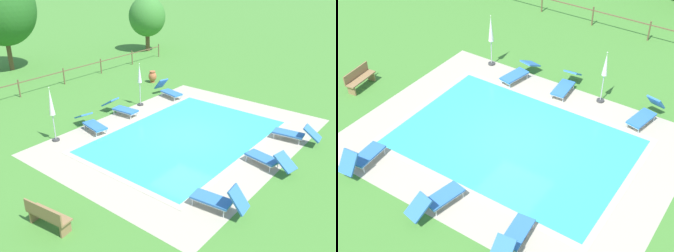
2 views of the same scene
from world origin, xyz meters
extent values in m
plane|color=#478433|center=(0.00, 0.00, 0.00)|extent=(160.00, 160.00, 0.00)
cube|color=#B2A893|center=(0.00, 0.00, 0.00)|extent=(11.82, 9.02, 0.01)
cube|color=#38C6D1|center=(0.00, 0.00, 0.01)|extent=(8.53, 5.74, 0.01)
cube|color=#C0B59F|center=(0.00, 2.99, 0.01)|extent=(9.01, 0.24, 0.01)
cube|color=#C0B59F|center=(0.00, -2.99, 0.01)|extent=(9.01, 0.24, 0.01)
cube|color=#C0B59F|center=(4.39, 0.00, 0.01)|extent=(0.24, 5.74, 0.01)
cube|color=#C0B59F|center=(-4.39, 0.00, 0.01)|extent=(0.24, 5.74, 0.01)
cube|color=#3370BC|center=(0.02, 3.84, 0.32)|extent=(0.70, 1.34, 0.07)
cube|color=#3370BC|center=(-0.05, 4.85, 0.53)|extent=(0.66, 0.80, 0.50)
cube|color=silver|center=(0.02, 3.84, 0.26)|extent=(0.66, 1.31, 0.04)
cylinder|color=silver|center=(0.32, 3.31, 0.14)|extent=(0.04, 0.04, 0.28)
cylinder|color=silver|center=(-0.19, 3.27, 0.14)|extent=(0.04, 0.04, 0.28)
cylinder|color=silver|center=(0.23, 4.41, 0.14)|extent=(0.04, 0.04, 0.28)
cylinder|color=silver|center=(-0.27, 4.37, 0.14)|extent=(0.04, 0.04, 0.28)
cube|color=#3370BC|center=(2.54, -3.72, 0.32)|extent=(0.74, 1.36, 0.07)
cube|color=#3370BC|center=(2.65, -4.71, 0.56)|extent=(0.67, 0.78, 0.55)
cube|color=silver|center=(2.54, -3.72, 0.26)|extent=(0.71, 1.33, 0.04)
cylinder|color=silver|center=(2.23, -3.20, 0.14)|extent=(0.04, 0.04, 0.28)
cylinder|color=silver|center=(2.73, -3.15, 0.14)|extent=(0.04, 0.04, 0.28)
cylinder|color=silver|center=(2.35, -4.30, 0.14)|extent=(0.04, 0.04, 0.28)
cylinder|color=silver|center=(2.85, -4.24, 0.14)|extent=(0.04, 0.04, 0.28)
cube|color=#3370BC|center=(3.57, 3.65, 0.32)|extent=(0.85, 1.39, 0.07)
cube|color=#3370BC|center=(3.76, 4.56, 0.62)|extent=(0.71, 0.73, 0.67)
cube|color=silver|center=(3.57, 3.65, 0.26)|extent=(0.81, 1.36, 0.04)
cylinder|color=silver|center=(3.71, 3.06, 0.14)|extent=(0.04, 0.04, 0.28)
cylinder|color=silver|center=(3.21, 3.16, 0.14)|extent=(0.04, 0.04, 0.28)
cylinder|color=silver|center=(3.93, 4.14, 0.14)|extent=(0.04, 0.04, 0.28)
cylinder|color=silver|center=(3.43, 4.24, 0.14)|extent=(0.04, 0.04, 0.28)
cube|color=#3370BC|center=(-0.19, -3.80, 0.32)|extent=(0.85, 1.39, 0.07)
cube|color=#3370BC|center=(-0.39, -4.77, 0.55)|extent=(0.73, 0.84, 0.53)
cube|color=silver|center=(-0.19, -3.80, 0.26)|extent=(0.81, 1.36, 0.04)
cylinder|color=silver|center=(-0.34, -3.20, 0.14)|extent=(0.04, 0.04, 0.28)
cylinder|color=silver|center=(0.16, -3.30, 0.14)|extent=(0.04, 0.04, 0.28)
cylinder|color=silver|center=(-0.55, -4.29, 0.14)|extent=(0.04, 0.04, 0.28)
cylinder|color=silver|center=(-0.05, -4.39, 0.14)|extent=(0.04, 0.04, 0.28)
cube|color=#3370BC|center=(-2.24, 3.55, 0.32)|extent=(0.84, 1.39, 0.07)
cube|color=#3370BC|center=(-2.05, 4.56, 0.49)|extent=(0.74, 0.89, 0.42)
cube|color=silver|center=(-2.24, 3.55, 0.26)|extent=(0.80, 1.36, 0.04)
cylinder|color=silver|center=(-2.10, 2.96, 0.14)|extent=(0.04, 0.04, 0.28)
cylinder|color=silver|center=(-2.60, 3.06, 0.14)|extent=(0.04, 0.04, 0.28)
cylinder|color=silver|center=(-1.89, 4.05, 0.14)|extent=(0.04, 0.04, 0.28)
cylinder|color=silver|center=(-2.39, 4.15, 0.14)|extent=(0.04, 0.04, 0.28)
cube|color=#3370BC|center=(-3.73, -3.73, 0.32)|extent=(0.73, 1.35, 0.07)
cube|color=#3370BC|center=(-3.64, -4.63, 0.65)|extent=(0.65, 0.62, 0.71)
cube|color=silver|center=(-3.73, -3.73, 0.26)|extent=(0.70, 1.32, 0.04)
cylinder|color=silver|center=(-4.04, -3.21, 0.14)|extent=(0.04, 0.04, 0.28)
cylinder|color=silver|center=(-3.53, -3.16, 0.14)|extent=(0.04, 0.04, 0.28)
cylinder|color=silver|center=(-3.93, -4.31, 0.14)|extent=(0.04, 0.04, 0.28)
cylinder|color=silver|center=(-3.42, -4.26, 0.14)|extent=(0.04, 0.04, 0.28)
cylinder|color=#383838|center=(1.59, 4.25, 0.04)|extent=(0.32, 0.32, 0.08)
cylinder|color=#B2B5B7|center=(1.59, 4.25, 0.65)|extent=(0.04, 0.04, 1.29)
cone|color=white|center=(1.59, 4.25, 1.80)|extent=(0.22, 0.22, 1.01)
sphere|color=white|center=(1.59, 4.25, 2.32)|extent=(0.05, 0.05, 0.05)
cylinder|color=#383838|center=(-3.94, 4.21, 0.04)|extent=(0.32, 0.32, 0.08)
cylinder|color=#B2B5B7|center=(-3.94, 4.21, 0.62)|extent=(0.04, 0.04, 1.23)
cone|color=white|center=(-3.94, 4.21, 1.83)|extent=(0.25, 0.25, 1.20)
sphere|color=white|center=(-3.94, 4.21, 2.45)|extent=(0.05, 0.05, 0.05)
cube|color=#937047|center=(-7.53, -0.52, 0.44)|extent=(0.63, 1.54, 0.06)
cube|color=#937047|center=(-7.73, -0.54, 0.67)|extent=(0.25, 1.49, 0.40)
cube|color=#937047|center=(-7.62, 0.12, 0.21)|extent=(0.40, 0.11, 0.41)
cube|color=#937047|center=(-7.45, -1.15, 0.21)|extent=(0.40, 0.11, 0.41)
cylinder|color=#B7663D|center=(5.14, 6.43, 0.04)|extent=(0.29, 0.29, 0.08)
ellipsoid|color=#B7663D|center=(5.14, 6.43, 0.40)|extent=(0.52, 0.52, 0.64)
cylinder|color=#B7663D|center=(5.14, 6.43, 0.72)|extent=(0.39, 0.39, 0.06)
cylinder|color=brown|center=(-1.80, 10.57, 0.53)|extent=(0.08, 0.08, 1.05)
cylinder|color=brown|center=(1.32, 10.57, 0.53)|extent=(0.08, 0.08, 1.05)
cylinder|color=brown|center=(4.44, 10.57, 0.53)|extent=(0.08, 0.08, 1.05)
cylinder|color=brown|center=(7.56, 10.57, 0.53)|extent=(0.08, 0.08, 1.05)
cylinder|color=brown|center=(10.68, 10.57, 0.53)|extent=(0.08, 0.08, 1.05)
cube|color=brown|center=(-0.24, 10.57, 0.85)|extent=(21.84, 0.05, 0.05)
cylinder|color=brown|center=(11.79, 12.74, 0.83)|extent=(0.36, 0.36, 1.66)
ellipsoid|color=#3D7F33|center=(11.79, 12.74, 2.90)|extent=(3.10, 3.10, 3.30)
cylinder|color=brown|center=(1.04, 16.33, 1.19)|extent=(0.32, 0.32, 2.38)
ellipsoid|color=#286623|center=(1.04, 16.33, 4.27)|extent=(4.55, 4.55, 5.04)
camera|label=1|loc=(-12.21, -8.75, 7.28)|focal=39.47mm
camera|label=2|loc=(7.28, -11.48, 11.37)|focal=50.53mm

